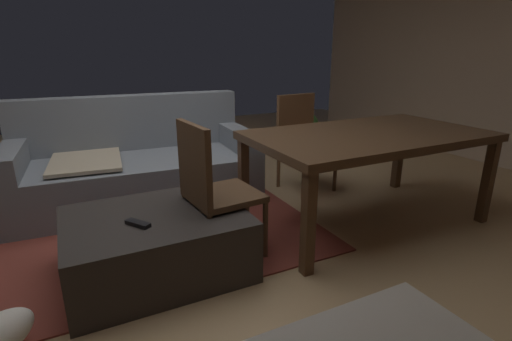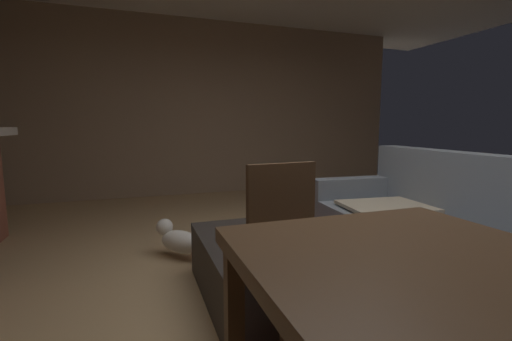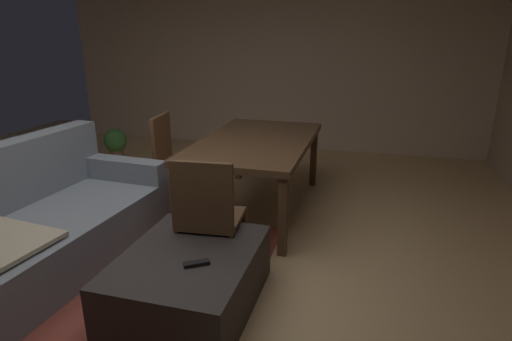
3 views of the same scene
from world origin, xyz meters
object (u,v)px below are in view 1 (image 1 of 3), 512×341
Objects in this scene: couch at (136,166)px; dining_chair_west at (211,184)px; dining_chair_north at (302,137)px; tv_remote at (138,224)px; ottoman_coffee_table at (157,243)px; dining_table at (368,141)px; potted_plant at (308,127)px.

dining_chair_west is (0.25, -1.33, 0.20)m from couch.
couch is at bearing 100.55° from dining_chair_west.
dining_chair_west is 1.60m from dining_chair_north.
couch is 13.50× the size of tv_remote.
dining_chair_north is at bearing -14.49° from couch.
ottoman_coffee_table is 0.50m from dining_chair_west.
couch is at bearing 139.79° from dining_table.
ottoman_coffee_table is at bearing -139.26° from potted_plant.
dining_chair_north is at bearing 29.25° from ottoman_coffee_table.
dining_chair_west and dining_chair_north have the same top height.
dining_table is 1.32m from dining_chair_west.
tv_remote is (-0.25, -1.45, 0.09)m from couch.
couch reaches higher than dining_chair_west.
tv_remote is 3.71m from potted_plant.
dining_table is (1.56, -1.32, 0.35)m from couch.
couch is 4.40× the size of potted_plant.
dining_chair_north is at bearing -3.35° from tv_remote.
potted_plant is at bearing 20.83° from couch.
dining_table is 3.75× the size of potted_plant.
dining_table reaches higher than potted_plant.
couch is at bearing 46.77° from tv_remote.
dining_chair_west reaches higher than tv_remote.
couch is 1.47m from tv_remote.
potted_plant is at bearing 44.85° from dining_chair_west.
tv_remote is at bearing -137.43° from ottoman_coffee_table.
potted_plant is at bearing 66.42° from dining_table.
ottoman_coffee_table is 6.67× the size of tv_remote.
couch reaches higher than potted_plant.
tv_remote is 1.83m from dining_table.
ottoman_coffee_table is at bearing -150.75° from dining_chair_north.
dining_chair_north reaches higher than tv_remote.
tv_remote is at bearing -99.62° from couch.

